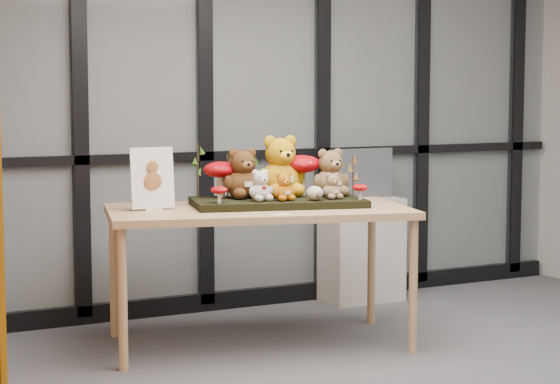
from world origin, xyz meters
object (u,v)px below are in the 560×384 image
mushroom_back_left (221,178)px  mushroom_front_right (360,191)px  diorama_tray (278,202)px  bear_pooh_yellow (280,163)px  bear_tan_back (330,170)px  bear_beige_small (332,184)px  bear_brown_medium (243,171)px  sign_holder (153,180)px  bear_white_bow (261,184)px  cabinet (362,250)px  plush_cream_hedgehog (315,192)px  bear_small_yellow (284,185)px  display_table (258,219)px  mushroom_back_right (301,173)px  monitor (361,173)px  mushroom_front_left (219,194)px

mushroom_back_left → mushroom_front_right: mushroom_back_left is taller
diorama_tray → bear_pooh_yellow: size_ratio=2.46×
bear_tan_back → mushroom_front_right: bear_tan_back is taller
bear_pooh_yellow → bear_beige_small: size_ratio=2.36×
bear_brown_medium → sign_holder: bearing=-167.5°
bear_tan_back → diorama_tray: bearing=-166.4°
bear_white_bow → cabinet: bearing=49.1°
mushroom_front_right → plush_cream_hedgehog: bearing=161.4°
bear_pooh_yellow → plush_cream_hedgehog: 0.35m
bear_pooh_yellow → bear_small_yellow: 0.27m
bear_tan_back → plush_cream_hedgehog: size_ratio=3.33×
mushroom_back_left → display_table: bearing=-64.2°
diorama_tray → bear_white_bow: (-0.15, -0.07, 0.12)m
diorama_tray → mushroom_back_right: 0.29m
mushroom_back_left → sign_holder: sign_holder is taller
mushroom_front_right → sign_holder: sign_holder is taller
bear_pooh_yellow → bear_white_bow: (-0.22, -0.19, -0.10)m
bear_white_bow → diorama_tray: bearing=39.8°
sign_holder → bear_small_yellow: bearing=-17.8°
diorama_tray → sign_holder: size_ratio=2.78×
mushroom_back_left → monitor: bearing=22.7°
bear_tan_back → sign_holder: 1.09m
bear_small_yellow → monitor: size_ratio=0.37×
bear_small_yellow → mushroom_front_right: bear_small_yellow is taller
mushroom_back_right → monitor: size_ratio=0.55×
mushroom_front_right → monitor: size_ratio=0.21×
plush_cream_hedgehog → diorama_tray: bearing=141.1°
bear_pooh_yellow → cabinet: bear_pooh_yellow is taller
bear_white_bow → bear_tan_back: bearing=21.8°
plush_cream_hedgehog → monitor: size_ratio=0.19×
plush_cream_hedgehog → bear_small_yellow: bearing=168.7°
plush_cream_hedgehog → bear_pooh_yellow: bearing=116.8°
mushroom_front_left → monitor: bearing=29.9°
mushroom_back_left → bear_white_bow: bearing=-68.1°
mushroom_back_left → mushroom_back_right: bearing=-12.6°
bear_pooh_yellow → bear_beige_small: bearing=-39.5°
bear_pooh_yellow → bear_beige_small: bear_pooh_yellow is taller
bear_white_bow → mushroom_back_left: 0.32m
mushroom_back_right → plush_cream_hedgehog: bearing=-104.2°
mushroom_back_left → mushroom_front_left: (-0.14, -0.29, -0.06)m
cabinet → bear_pooh_yellow: bearing=-146.8°
bear_beige_small → sign_holder: sign_holder is taller
bear_pooh_yellow → mushroom_front_right: (0.32, -0.39, -0.15)m
bear_white_bow → bear_brown_medium: bearing=111.7°
bear_small_yellow → mushroom_back_right: size_ratio=0.68×
mushroom_back_left → mushroom_back_right: size_ratio=0.87×
diorama_tray → bear_small_yellow: 0.16m
mushroom_front_left → bear_beige_small: bearing=-8.0°
display_table → bear_brown_medium: bearing=115.4°
bear_pooh_yellow → bear_brown_medium: (-0.25, 0.01, -0.04)m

